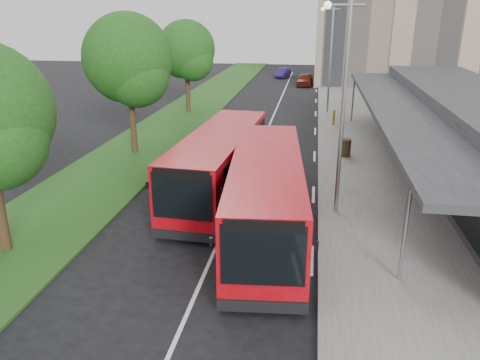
# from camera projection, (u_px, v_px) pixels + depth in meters

# --- Properties ---
(ground) EXTENTS (120.00, 120.00, 0.00)m
(ground) POSITION_uv_depth(u_px,v_px,m) (225.00, 228.00, 17.75)
(ground) COLOR black
(ground) RESTS_ON ground
(pavement) EXTENTS (5.00, 80.00, 0.15)m
(pavement) POSITION_uv_depth(u_px,v_px,m) (351.00, 119.00, 35.44)
(pavement) COLOR slate
(pavement) RESTS_ON ground
(grass_verge) EXTENTS (5.00, 80.00, 0.10)m
(grass_verge) POSITION_uv_depth(u_px,v_px,m) (185.00, 114.00, 37.36)
(grass_verge) COLOR #1D4D18
(grass_verge) RESTS_ON ground
(lane_centre_line) EXTENTS (0.12, 70.00, 0.01)m
(lane_centre_line) POSITION_uv_depth(u_px,v_px,m) (266.00, 133.00, 31.70)
(lane_centre_line) COLOR silver
(lane_centre_line) RESTS_ON ground
(kerb_dashes) EXTENTS (0.12, 56.00, 0.01)m
(kerb_dashes) POSITION_uv_depth(u_px,v_px,m) (315.00, 122.00, 34.93)
(kerb_dashes) COLOR silver
(kerb_dashes) RESTS_ON ground
(office_block) EXTENTS (22.00, 12.00, 18.00)m
(office_block) POSITION_uv_depth(u_px,v_px,m) (419.00, 0.00, 51.71)
(office_block) COLOR tan
(office_block) RESTS_ON ground
(station_building) EXTENTS (7.70, 26.00, 4.00)m
(station_building) POSITION_uv_depth(u_px,v_px,m) (472.00, 135.00, 22.91)
(station_building) COLOR #2B2B2D
(station_building) RESTS_ON ground
(tree_mid) EXTENTS (4.86, 4.86, 7.81)m
(tree_mid) POSITION_uv_depth(u_px,v_px,m) (128.00, 64.00, 25.50)
(tree_mid) COLOR #372416
(tree_mid) RESTS_ON ground
(tree_far) EXTENTS (4.53, 4.53, 7.26)m
(tree_far) POSITION_uv_depth(u_px,v_px,m) (186.00, 53.00, 36.78)
(tree_far) COLOR #372416
(tree_far) RESTS_ON ground
(lamp_post_near) EXTENTS (1.44, 0.28, 8.00)m
(lamp_post_near) POSITION_uv_depth(u_px,v_px,m) (342.00, 97.00, 17.42)
(lamp_post_near) COLOR gray
(lamp_post_near) RESTS_ON pavement
(lamp_post_far) EXTENTS (1.44, 0.28, 8.00)m
(lamp_post_far) POSITION_uv_depth(u_px,v_px,m) (330.00, 54.00, 36.01)
(lamp_post_far) COLOR gray
(lamp_post_far) RESTS_ON pavement
(bus_main) EXTENTS (3.49, 10.44, 2.90)m
(bus_main) POSITION_uv_depth(u_px,v_px,m) (266.00, 196.00, 16.75)
(bus_main) COLOR #B90918
(bus_main) RESTS_ON ground
(bus_second) EXTENTS (3.14, 10.17, 2.84)m
(bus_second) POSITION_uv_depth(u_px,v_px,m) (220.00, 164.00, 20.47)
(bus_second) COLOR #B90918
(bus_second) RESTS_ON ground
(litter_bin) EXTENTS (0.66, 0.66, 0.98)m
(litter_bin) POSITION_uv_depth(u_px,v_px,m) (346.00, 148.00, 25.89)
(litter_bin) COLOR #3D2C19
(litter_bin) RESTS_ON pavement
(bollard) EXTENTS (0.22, 0.22, 1.02)m
(bollard) POSITION_uv_depth(u_px,v_px,m) (334.00, 117.00, 33.32)
(bollard) COLOR #FFF40D
(bollard) RESTS_ON pavement
(car_near) EXTENTS (1.86, 4.12, 1.37)m
(car_near) POSITION_uv_depth(u_px,v_px,m) (305.00, 79.00, 52.01)
(car_near) COLOR #5C1B0D
(car_near) RESTS_ON ground
(car_far) EXTENTS (1.91, 3.58, 1.12)m
(car_far) POSITION_uv_depth(u_px,v_px,m) (283.00, 73.00, 58.72)
(car_far) COLOR navy
(car_far) RESTS_ON ground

